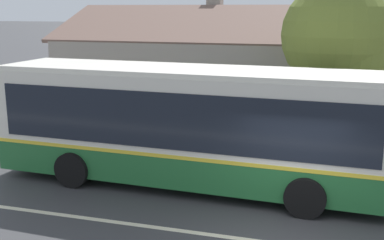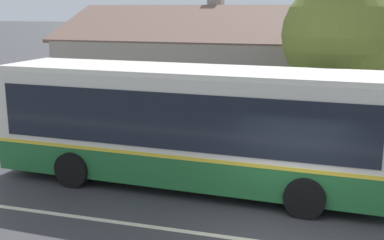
% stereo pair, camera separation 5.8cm
% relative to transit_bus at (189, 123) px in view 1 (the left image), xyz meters
% --- Properties ---
extents(sidewalk_far, '(60.00, 3.00, 0.15)m').
position_rel_transit_bus_xyz_m(sidewalk_far, '(2.97, 3.10, -1.70)').
color(sidewalk_far, '#ADAAA3').
rests_on(sidewalk_far, ground).
extents(community_building, '(27.82, 8.66, 6.06)m').
position_rel_transit_bus_xyz_m(community_building, '(5.48, 10.21, 0.09)').
color(community_building, gray).
rests_on(community_building, ground).
extents(transit_bus, '(11.03, 3.05, 3.30)m').
position_rel_transit_bus_xyz_m(transit_bus, '(0.00, 0.00, 0.00)').
color(transit_bus, '#236633').
rests_on(transit_bus, ground).
extents(bench_by_building, '(1.82, 0.51, 0.94)m').
position_rel_transit_bus_xyz_m(bench_by_building, '(-6.31, 2.56, -1.19)').
color(bench_by_building, brown).
rests_on(bench_by_building, sidewalk_far).
extents(bench_down_street, '(1.82, 0.51, 0.94)m').
position_rel_transit_bus_xyz_m(bench_down_street, '(-2.25, 2.57, -1.19)').
color(bench_down_street, brown).
rests_on(bench_down_street, sidewalk_far).
extents(street_tree_primary, '(3.57, 3.57, 5.82)m').
position_rel_transit_bus_xyz_m(street_tree_primary, '(3.90, 3.87, 2.11)').
color(street_tree_primary, '#4C3828').
rests_on(street_tree_primary, ground).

